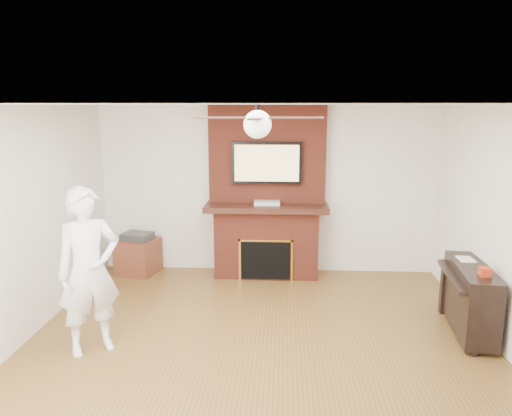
# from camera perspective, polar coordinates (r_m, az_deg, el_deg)

# --- Properties ---
(room_shell) EXTENTS (5.36, 5.86, 2.86)m
(room_shell) POSITION_cam_1_polar(r_m,az_deg,el_deg) (4.80, 0.16, -3.35)
(room_shell) COLOR brown
(room_shell) RESTS_ON ground
(fireplace) EXTENTS (1.78, 0.64, 2.50)m
(fireplace) POSITION_cam_1_polar(r_m,az_deg,el_deg) (7.33, 1.23, -0.12)
(fireplace) COLOR maroon
(fireplace) RESTS_ON ground
(tv) EXTENTS (1.00, 0.08, 0.60)m
(tv) POSITION_cam_1_polar(r_m,az_deg,el_deg) (7.18, 1.24, 5.17)
(tv) COLOR black
(tv) RESTS_ON fireplace
(ceiling_fan) EXTENTS (1.21, 1.21, 0.31)m
(ceiling_fan) POSITION_cam_1_polar(r_m,az_deg,el_deg) (4.63, 0.17, 9.68)
(ceiling_fan) COLOR black
(ceiling_fan) RESTS_ON room_shell
(person) EXTENTS (0.76, 0.71, 1.72)m
(person) POSITION_cam_1_polar(r_m,az_deg,el_deg) (5.32, -18.56, -6.85)
(person) COLOR white
(person) RESTS_ON ground
(side_table) EXTENTS (0.65, 0.65, 0.62)m
(side_table) POSITION_cam_1_polar(r_m,az_deg,el_deg) (7.75, -13.32, -5.19)
(side_table) COLOR #602C1B
(side_table) RESTS_ON ground
(piano) EXTENTS (0.55, 1.21, 0.86)m
(piano) POSITION_cam_1_polar(r_m,az_deg,el_deg) (6.06, 23.23, -9.36)
(piano) COLOR black
(piano) RESTS_ON ground
(cable_box) EXTENTS (0.38, 0.22, 0.05)m
(cable_box) POSITION_cam_1_polar(r_m,az_deg,el_deg) (7.21, 1.27, 0.59)
(cable_box) COLOR silver
(cable_box) RESTS_ON fireplace
(candle_orange) EXTENTS (0.07, 0.07, 0.13)m
(candle_orange) POSITION_cam_1_polar(r_m,az_deg,el_deg) (7.36, -0.81, -7.59)
(candle_orange) COLOR orange
(candle_orange) RESTS_ON ground
(candle_green) EXTENTS (0.06, 0.06, 0.10)m
(candle_green) POSITION_cam_1_polar(r_m,az_deg,el_deg) (7.38, 0.38, -7.66)
(candle_green) COLOR #317A38
(candle_green) RESTS_ON ground
(candle_cream) EXTENTS (0.07, 0.07, 0.10)m
(candle_cream) POSITION_cam_1_polar(r_m,az_deg,el_deg) (7.40, 1.28, -7.61)
(candle_cream) COLOR #FDE9C9
(candle_cream) RESTS_ON ground
(candle_blue) EXTENTS (0.06, 0.06, 0.07)m
(candle_blue) POSITION_cam_1_polar(r_m,az_deg,el_deg) (7.42, 3.17, -7.69)
(candle_blue) COLOR teal
(candle_blue) RESTS_ON ground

